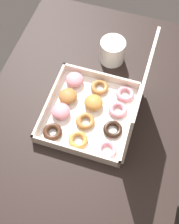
# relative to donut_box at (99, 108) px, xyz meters

# --- Properties ---
(ground_plane) EXTENTS (8.00, 8.00, 0.00)m
(ground_plane) POSITION_rel_donut_box_xyz_m (0.03, -0.04, -0.79)
(ground_plane) COLOR #2D2826
(dining_table) EXTENTS (1.09, 0.70, 0.73)m
(dining_table) POSITION_rel_donut_box_xyz_m (0.03, -0.04, -0.17)
(dining_table) COLOR black
(dining_table) RESTS_ON ground_plane
(donut_box) EXTENTS (0.31, 0.30, 0.31)m
(donut_box) POSITION_rel_donut_box_xyz_m (0.00, 0.00, 0.00)
(donut_box) COLOR white
(donut_box) RESTS_ON dining_table
(coffee_mug) EXTENTS (0.09, 0.09, 0.09)m
(coffee_mug) POSITION_rel_donut_box_xyz_m (-0.25, -0.02, -0.01)
(coffee_mug) COLOR white
(coffee_mug) RESTS_ON dining_table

